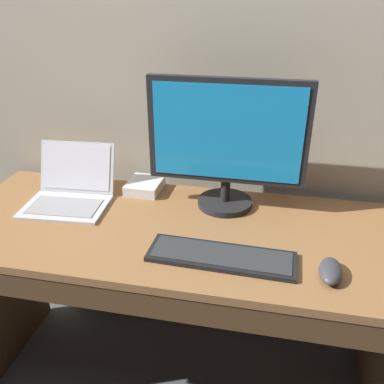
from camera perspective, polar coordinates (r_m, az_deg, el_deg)
ground_plane at (r=1.95m, az=-1.86°, el=-24.94°), size 14.00×14.00×0.00m
desk at (r=1.52m, az=-2.33°, el=-11.80°), size 1.59×0.64×0.79m
laptop_silver at (r=1.62m, az=-16.57°, el=0.16°), size 0.32×0.31×0.20m
external_monitor at (r=1.44m, az=4.87°, el=6.85°), size 0.55×0.20×0.48m
wired_keyboard at (r=1.26m, az=4.08°, el=-8.92°), size 0.45×0.15×0.02m
computer_mouse at (r=1.24m, az=18.68°, el=-10.35°), size 0.08×0.13×0.04m
external_drive_box at (r=1.66m, az=-6.59°, el=0.86°), size 0.13×0.15×0.04m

